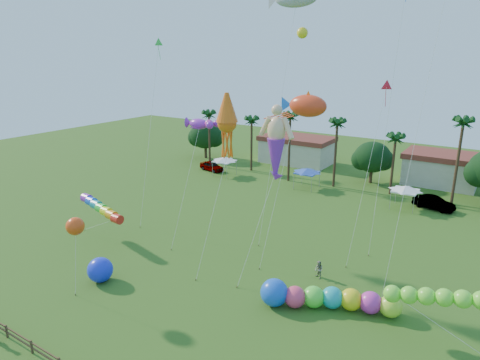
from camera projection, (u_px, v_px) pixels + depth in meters
The scene contains 18 objects.
ground at pixel (162, 337), 30.02m from camera, with size 160.00×160.00×0.00m, color #285116.
tree_line at pixel (388, 159), 62.20m from camera, with size 69.46×8.91×11.00m.
buildings_row at pixel (356, 160), 71.15m from camera, with size 35.00×7.00×4.00m.
tent_row at pixel (305, 171), 61.51m from camera, with size 31.00×4.00×0.60m.
car_a at pixel (212, 166), 71.91m from camera, with size 1.87×4.64×1.58m, color #4C4C54.
car_b at pixel (434, 203), 54.26m from camera, with size 1.74×4.99×1.65m, color #4C4C54.
spectator_b at pixel (319, 270), 37.61m from camera, with size 0.78×0.61×1.61m, color gray.
caterpillar_inflatable at pixel (324, 298), 33.08m from camera, with size 10.38×5.77×2.20m.
blue_ball at pixel (100, 270), 37.00m from camera, with size 2.19×2.19×2.19m, color #1A2EF2.
rainbow_tube at pixel (105, 215), 43.52m from camera, with size 8.90×2.71×3.73m.
green_worm at pixel (392, 294), 29.58m from camera, with size 10.24×3.55×3.85m.
orange_ball_kite at pixel (75, 226), 33.08m from camera, with size 1.74×1.74×6.96m.
merman_kite at pixel (276, 148), 34.64m from camera, with size 3.19×4.62×14.68m.
fish_kite at pixel (308, 106), 38.50m from camera, with size 5.49×6.41×15.67m.
squid_kite at pixel (227, 123), 37.10m from camera, with size 2.30×5.76×16.01m.
lobster_kite at pixel (199, 124), 43.41m from camera, with size 3.91×5.94×12.96m.
delta_kite_red at pixel (386, 90), 37.54m from camera, with size 1.70×4.28×16.88m.
delta_kite_green at pixel (158, 48), 45.13m from camera, with size 1.69×3.75×20.64m.
Camera 1 is at (18.60, -18.43, 19.17)m, focal length 32.00 mm.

